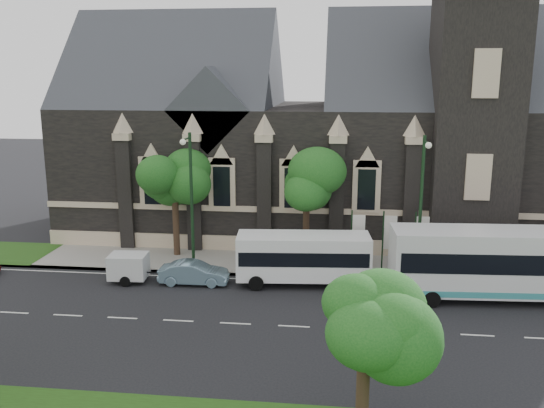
# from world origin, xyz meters

# --- Properties ---
(ground) EXTENTS (160.00, 160.00, 0.00)m
(ground) POSITION_xyz_m (0.00, 0.00, 0.00)
(ground) COLOR black
(ground) RESTS_ON ground
(sidewalk) EXTENTS (80.00, 5.00, 0.15)m
(sidewalk) POSITION_xyz_m (0.00, 9.50, 0.07)
(sidewalk) COLOR gray
(sidewalk) RESTS_ON ground
(museum) EXTENTS (40.00, 17.70, 29.90)m
(museum) POSITION_xyz_m (5.12, 18.78, 8.17)
(museum) COLOR black
(museum) RESTS_ON ground
(tree_park_east) EXTENTS (3.40, 3.40, 6.28)m
(tree_park_east) POSITION_xyz_m (6.18, -9.32, 4.62)
(tree_park_east) COLOR black
(tree_park_east) RESTS_ON ground
(tree_walk_right) EXTENTS (4.08, 4.08, 7.80)m
(tree_walk_right) POSITION_xyz_m (3.21, 10.71, 5.82)
(tree_walk_right) COLOR black
(tree_walk_right) RESTS_ON ground
(tree_walk_left) EXTENTS (3.91, 3.91, 7.64)m
(tree_walk_left) POSITION_xyz_m (-5.80, 10.70, 5.73)
(tree_walk_left) COLOR black
(tree_walk_left) RESTS_ON ground
(street_lamp_near) EXTENTS (0.36, 1.88, 9.00)m
(street_lamp_near) POSITION_xyz_m (10.00, 7.09, 5.11)
(street_lamp_near) COLOR black
(street_lamp_near) RESTS_ON ground
(street_lamp_mid) EXTENTS (0.36, 1.88, 9.00)m
(street_lamp_mid) POSITION_xyz_m (-4.00, 7.09, 5.11)
(street_lamp_mid) COLOR black
(street_lamp_mid) RESTS_ON ground
(banner_flag_left) EXTENTS (0.90, 0.10, 4.00)m
(banner_flag_left) POSITION_xyz_m (6.29, 9.00, 2.38)
(banner_flag_left) COLOR black
(banner_flag_left) RESTS_ON ground
(banner_flag_center) EXTENTS (0.90, 0.10, 4.00)m
(banner_flag_center) POSITION_xyz_m (8.29, 9.00, 2.38)
(banner_flag_center) COLOR black
(banner_flag_center) RESTS_ON ground
(banner_flag_right) EXTENTS (0.90, 0.10, 4.00)m
(banner_flag_right) POSITION_xyz_m (10.29, 9.00, 2.38)
(banner_flag_right) COLOR black
(banner_flag_right) RESTS_ON ground
(tour_coach) EXTENTS (13.93, 3.76, 4.02)m
(tour_coach) POSITION_xyz_m (15.08, 5.00, 2.18)
(tour_coach) COLOR silver
(tour_coach) RESTS_ON ground
(shuttle_bus) EXTENTS (8.13, 3.33, 3.07)m
(shuttle_bus) POSITION_xyz_m (3.10, 6.14, 1.77)
(shuttle_bus) COLOR white
(shuttle_bus) RESTS_ON ground
(box_trailer) EXTENTS (3.30, 1.94, 1.74)m
(box_trailer) POSITION_xyz_m (-7.56, 5.29, 0.99)
(box_trailer) COLOR silver
(box_trailer) RESTS_ON ground
(sedan) EXTENTS (4.24, 1.57, 1.39)m
(sedan) POSITION_xyz_m (-3.50, 5.36, 0.69)
(sedan) COLOR #7394A7
(sedan) RESTS_ON ground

